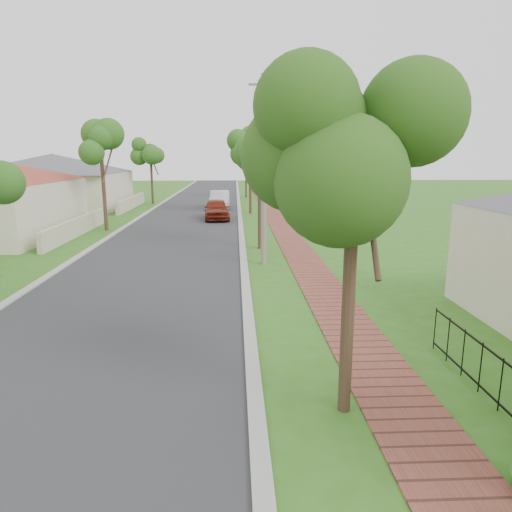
# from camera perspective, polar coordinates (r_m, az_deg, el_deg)

# --- Properties ---
(ground) EXTENTS (160.00, 160.00, 0.00)m
(ground) POSITION_cam_1_polar(r_m,az_deg,el_deg) (7.21, -5.09, -25.13)
(ground) COLOR #316016
(ground) RESTS_ON ground
(road) EXTENTS (7.00, 120.00, 0.02)m
(road) POSITION_cam_1_polar(r_m,az_deg,el_deg) (26.30, -9.82, 2.58)
(road) COLOR #28282B
(road) RESTS_ON ground
(kerb_right) EXTENTS (0.30, 120.00, 0.10)m
(kerb_right) POSITION_cam_1_polar(r_m,az_deg,el_deg) (26.09, -1.84, 2.68)
(kerb_right) COLOR #9E9E99
(kerb_right) RESTS_ON ground
(kerb_left) EXTENTS (0.30, 120.00, 0.10)m
(kerb_left) POSITION_cam_1_polar(r_m,az_deg,el_deg) (27.01, -17.53, 2.44)
(kerb_left) COLOR #9E9E99
(kerb_left) RESTS_ON ground
(sidewalk) EXTENTS (1.50, 120.00, 0.03)m
(sidewalk) POSITION_cam_1_polar(r_m,az_deg,el_deg) (26.25, 3.85, 2.72)
(sidewalk) COLOR brown
(sidewalk) RESTS_ON ground
(street_trees) EXTENTS (10.70, 37.65, 5.89)m
(street_trees) POSITION_cam_1_polar(r_m,az_deg,el_deg) (32.72, -8.40, 12.50)
(street_trees) COLOR #382619
(street_trees) RESTS_ON ground
(far_house_grey) EXTENTS (15.56, 15.56, 4.60)m
(far_house_grey) POSITION_cam_1_polar(r_m,az_deg,el_deg) (42.61, -23.91, 8.57)
(far_house_grey) COLOR beige
(far_house_grey) RESTS_ON ground
(parked_car_red) EXTENTS (1.98, 4.31, 1.43)m
(parked_car_red) POSITION_cam_1_polar(r_m,az_deg,el_deg) (32.44, -4.94, 5.82)
(parked_car_red) COLOR maroon
(parked_car_red) RESTS_ON ground
(parked_car_white) EXTENTS (1.59, 4.54, 1.49)m
(parked_car_white) POSITION_cam_1_polar(r_m,az_deg,el_deg) (39.33, -4.54, 7.02)
(parked_car_white) COLOR silver
(parked_car_white) RESTS_ON ground
(near_tree) EXTENTS (2.17, 2.17, 5.57)m
(near_tree) POSITION_cam_1_polar(r_m,az_deg,el_deg) (7.46, 12.29, 12.52)
(near_tree) COLOR #382619
(near_tree) RESTS_ON ground
(utility_pole) EXTENTS (1.20, 0.24, 7.48)m
(utility_pole) POSITION_cam_1_polar(r_m,az_deg,el_deg) (18.48, 0.99, 10.54)
(utility_pole) COLOR gray
(utility_pole) RESTS_ON ground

